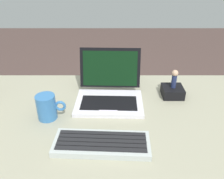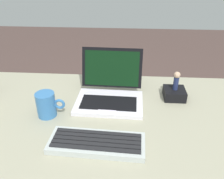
% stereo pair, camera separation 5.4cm
% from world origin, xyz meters
% --- Properties ---
extents(desk, '(1.30, 0.69, 0.73)m').
position_xyz_m(desk, '(0.00, 0.00, 0.62)').
color(desk, '#9D9980').
rests_on(desk, ground).
extents(laptop_front, '(0.28, 0.25, 0.20)m').
position_xyz_m(laptop_front, '(0.05, 0.10, 0.77)').
color(laptop_front, silver).
rests_on(laptop_front, desk).
extents(external_keyboard, '(0.31, 0.13, 0.02)m').
position_xyz_m(external_keyboard, '(0.03, -0.17, 0.74)').
color(external_keyboard, '#B4BBB9').
rests_on(external_keyboard, desk).
extents(figurine_stand, '(0.09, 0.09, 0.04)m').
position_xyz_m(figurine_stand, '(0.32, 0.14, 0.75)').
color(figurine_stand, black).
rests_on(figurine_stand, desk).
extents(figurine, '(0.03, 0.03, 0.08)m').
position_xyz_m(figurine, '(0.32, 0.14, 0.81)').
color(figurine, navy).
rests_on(figurine, figurine_stand).
extents(coffee_mug, '(0.11, 0.07, 0.10)m').
position_xyz_m(coffee_mug, '(-0.18, -0.02, 0.78)').
color(coffee_mug, teal).
rests_on(coffee_mug, desk).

